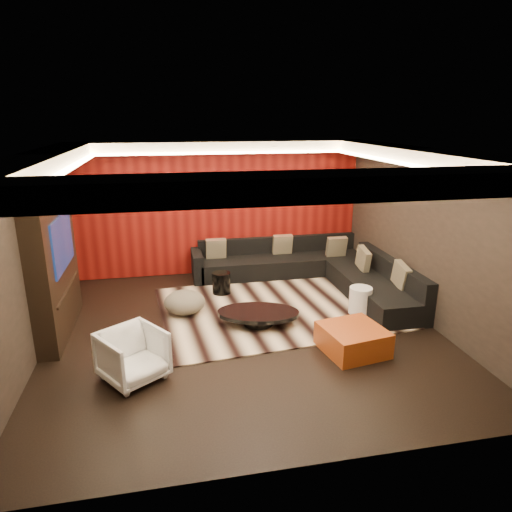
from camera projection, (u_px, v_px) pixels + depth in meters
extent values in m
cube|color=black|center=(245.00, 332.00, 7.25)|extent=(6.00, 6.00, 0.02)
cube|color=silver|center=(244.00, 150.00, 6.43)|extent=(6.00, 6.00, 0.02)
cube|color=black|center=(220.00, 208.00, 9.66)|extent=(6.00, 0.02, 2.80)
cube|color=black|center=(29.00, 258.00, 6.27)|extent=(0.02, 6.00, 2.80)
cube|color=black|center=(426.00, 236.00, 7.41)|extent=(0.02, 6.00, 2.80)
cube|color=#6B0C0A|center=(220.00, 209.00, 9.62)|extent=(5.98, 0.05, 2.78)
cube|color=silver|center=(220.00, 147.00, 8.99)|extent=(6.00, 0.60, 0.22)
cube|color=silver|center=(298.00, 187.00, 3.93)|extent=(6.00, 0.60, 0.22)
cube|color=silver|center=(40.00, 163.00, 5.95)|extent=(0.60, 4.80, 0.22)
cube|color=silver|center=(417.00, 156.00, 6.97)|extent=(0.60, 4.80, 0.22)
cube|color=#FFD899|center=(222.00, 153.00, 8.70)|extent=(4.80, 0.08, 0.04)
cube|color=#FFD899|center=(287.00, 191.00, 4.28)|extent=(4.80, 0.08, 0.04)
cube|color=#FFD899|center=(69.00, 169.00, 6.04)|extent=(0.08, 4.80, 0.04)
cube|color=#FFD899|center=(396.00, 162.00, 6.93)|extent=(0.08, 4.80, 0.04)
cube|color=black|center=(54.00, 265.00, 6.95)|extent=(0.30, 2.00, 2.20)
cube|color=black|center=(62.00, 242.00, 6.88)|extent=(0.04, 1.30, 0.80)
cube|color=black|center=(68.00, 289.00, 7.10)|extent=(0.04, 1.60, 0.04)
cube|color=beige|center=(276.00, 308.00, 8.11)|extent=(4.27, 3.37, 0.02)
cylinder|color=black|center=(258.00, 317.00, 7.43)|extent=(1.60, 1.60, 0.22)
cylinder|color=black|center=(221.00, 283.00, 8.70)|extent=(0.37, 0.37, 0.41)
ellipsoid|color=#BFB394|center=(185.00, 302.00, 7.82)|extent=(0.91, 0.91, 0.39)
cylinder|color=white|center=(360.00, 301.00, 7.82)|extent=(0.41, 0.41, 0.48)
cube|color=#8F4212|center=(353.00, 339.00, 6.58)|extent=(0.96, 0.96, 0.37)
imported|color=white|center=(133.00, 356.00, 5.84)|extent=(1.01, 1.02, 0.67)
cube|color=black|center=(281.00, 265.00, 9.82)|extent=(3.50, 0.90, 0.40)
cube|color=black|center=(278.00, 244.00, 10.04)|extent=(3.50, 0.20, 0.35)
cube|color=black|center=(373.00, 290.00, 8.43)|extent=(0.90, 2.60, 0.40)
cube|color=black|center=(392.00, 269.00, 8.38)|extent=(0.20, 2.60, 0.35)
cube|color=black|center=(197.00, 266.00, 9.45)|extent=(0.20, 0.90, 0.60)
cube|color=beige|center=(216.00, 249.00, 9.54)|extent=(0.42, 0.20, 0.44)
cube|color=beige|center=(363.00, 259.00, 8.83)|extent=(0.12, 0.50, 0.50)
cube|color=beige|center=(401.00, 275.00, 7.92)|extent=(0.12, 0.50, 0.50)
cube|color=beige|center=(282.00, 244.00, 9.84)|extent=(0.42, 0.20, 0.44)
cube|color=beige|center=(337.00, 247.00, 9.68)|extent=(0.42, 0.20, 0.44)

